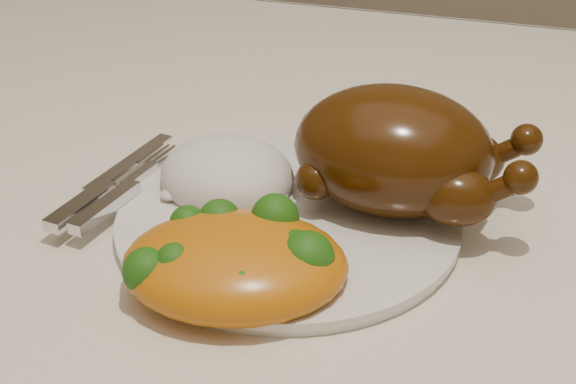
% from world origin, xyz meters
% --- Properties ---
extents(dining_table, '(1.60, 0.90, 0.76)m').
position_xyz_m(dining_table, '(0.00, 0.00, 0.67)').
color(dining_table, brown).
rests_on(dining_table, floor).
extents(tablecloth, '(1.73, 1.03, 0.18)m').
position_xyz_m(tablecloth, '(0.00, 0.00, 0.74)').
color(tablecloth, beige).
rests_on(tablecloth, dining_table).
extents(dinner_plate, '(0.32, 0.32, 0.01)m').
position_xyz_m(dinner_plate, '(-0.07, -0.03, 0.77)').
color(dinner_plate, silver).
rests_on(dinner_plate, tablecloth).
extents(roast_chicken, '(0.18, 0.11, 0.09)m').
position_xyz_m(roast_chicken, '(0.01, 0.01, 0.82)').
color(roast_chicken, '#412106').
rests_on(roast_chicken, dinner_plate).
extents(rice_mound, '(0.13, 0.12, 0.06)m').
position_xyz_m(rice_mound, '(-0.12, -0.01, 0.79)').
color(rice_mound, white).
rests_on(rice_mound, dinner_plate).
extents(mac_and_cheese, '(0.17, 0.15, 0.06)m').
position_xyz_m(mac_and_cheese, '(-0.07, -0.12, 0.79)').
color(mac_and_cheese, '#CD6A0D').
rests_on(mac_and_cheese, dinner_plate).
extents(cutlery, '(0.04, 0.17, 0.01)m').
position_xyz_m(cutlery, '(-0.20, -0.05, 0.78)').
color(cutlery, silver).
rests_on(cutlery, dinner_plate).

